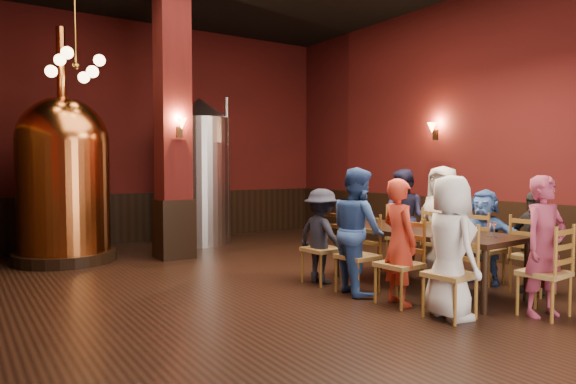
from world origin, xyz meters
TOP-DOWN VIEW (x-y plane):
  - room at (0.00, 0.00)m, footprint 10.00×10.02m
  - wainscot_right at (3.96, 0.00)m, footprint 0.08×9.90m
  - wainscot_back at (0.00, 4.96)m, footprint 7.90×0.08m
  - column at (-0.30, 2.80)m, footprint 0.58×0.58m
  - pendant_cluster at (-1.80, 2.90)m, footprint 0.90×0.90m
  - sconce_wall at (3.90, 0.80)m, footprint 0.20×0.20m
  - sconce_column at (-0.30, 2.50)m, footprint 0.20×0.20m
  - dining_table at (1.60, -1.01)m, footprint 1.17×2.47m
  - chair_0 at (0.83, -2.07)m, footprint 0.49×0.49m
  - person_0 at (0.83, -2.07)m, footprint 0.65×0.82m
  - chair_1 at (0.78, -1.40)m, footprint 0.49×0.49m
  - person_1 at (0.78, -1.40)m, footprint 0.42×0.57m
  - chair_2 at (0.73, -0.74)m, footprint 0.49×0.49m
  - person_2 at (0.73, -0.74)m, footprint 0.55×0.82m
  - chair_3 at (0.68, -0.08)m, footprint 0.49×0.49m
  - person_3 at (0.68, -0.08)m, footprint 0.55×0.86m
  - chair_4 at (2.52, -1.94)m, footprint 0.49×0.49m
  - person_4 at (2.52, -1.94)m, footprint 0.40×0.77m
  - chair_5 at (2.47, -1.28)m, footprint 0.49×0.49m
  - person_5 at (2.47, -1.28)m, footprint 0.65×1.22m
  - chair_6 at (2.42, -0.62)m, footprint 0.49×0.49m
  - person_6 at (2.42, -0.62)m, footprint 0.60×0.83m
  - chair_7 at (2.37, 0.05)m, footprint 0.49×0.49m
  - person_7 at (2.37, 0.05)m, footprint 0.60×0.82m
  - chair_8 at (1.71, -2.56)m, footprint 0.49×0.49m
  - person_8 at (1.71, -2.56)m, footprint 0.59×0.43m
  - copper_kettle at (-1.92, 3.43)m, footprint 1.83×1.83m
  - steel_vessel at (0.72, 4.02)m, footprint 1.50×1.50m
  - rose_vase at (1.44, -0.02)m, footprint 0.18×0.18m
  - wine_glass_0 at (1.73, -1.49)m, footprint 0.07×0.07m
  - wine_glass_1 at (1.87, -0.34)m, footprint 0.07×0.07m
  - wine_glass_2 at (1.74, -1.94)m, footprint 0.07×0.07m
  - wine_glass_3 at (1.54, -0.67)m, footprint 0.07×0.07m
  - wine_glass_4 at (1.74, -0.61)m, footprint 0.07×0.07m
  - wine_glass_5 at (1.80, -0.42)m, footprint 0.07×0.07m
  - wine_glass_6 at (1.39, -1.96)m, footprint 0.07×0.07m
  - wine_glass_7 at (1.75, -1.87)m, footprint 0.07×0.07m
  - wine_glass_8 at (1.55, -0.71)m, footprint 0.07×0.07m

SIDE VIEW (x-z plane):
  - chair_0 at x=0.83m, z-range 0.00..0.92m
  - chair_1 at x=0.78m, z-range 0.00..0.92m
  - chair_2 at x=0.73m, z-range 0.00..0.92m
  - chair_3 at x=0.68m, z-range 0.00..0.92m
  - chair_4 at x=2.52m, z-range 0.00..0.92m
  - chair_5 at x=2.47m, z-range 0.00..0.92m
  - chair_6 at x=2.42m, z-range 0.00..0.92m
  - chair_7 at x=2.37m, z-range 0.00..0.92m
  - chair_8 at x=1.71m, z-range 0.00..0.92m
  - wainscot_right at x=3.96m, z-range 0.00..1.00m
  - wainscot_back at x=0.00m, z-range 0.00..1.00m
  - person_5 at x=2.47m, z-range 0.00..1.26m
  - person_3 at x=0.68m, z-range 0.00..1.26m
  - person_4 at x=2.52m, z-range 0.00..1.26m
  - dining_table at x=1.60m, z-range 0.31..1.06m
  - person_1 at x=0.78m, z-range 0.00..1.43m
  - person_8 at x=1.71m, z-range 0.00..1.47m
  - person_0 at x=0.83m, z-range 0.00..1.48m
  - person_7 at x=2.37m, z-range 0.00..1.52m
  - person_2 at x=0.73m, z-range 0.00..1.55m
  - person_6 at x=2.42m, z-range 0.00..1.56m
  - wine_glass_0 at x=1.73m, z-range 0.75..0.92m
  - wine_glass_1 at x=1.87m, z-range 0.75..0.92m
  - wine_glass_2 at x=1.74m, z-range 0.75..0.92m
  - wine_glass_3 at x=1.54m, z-range 0.75..0.92m
  - wine_glass_4 at x=1.74m, z-range 0.75..0.92m
  - wine_glass_5 at x=1.80m, z-range 0.75..0.92m
  - wine_glass_6 at x=1.39m, z-range 0.75..0.92m
  - wine_glass_7 at x=1.75m, z-range 0.75..0.92m
  - wine_glass_8 at x=1.55m, z-range 0.75..0.92m
  - rose_vase at x=1.44m, z-range 0.80..1.10m
  - copper_kettle at x=-1.92m, z-range -0.51..3.27m
  - steel_vessel at x=0.72m, z-range 0.00..2.91m
  - sconce_wall at x=3.90m, z-range 2.02..2.38m
  - sconce_column at x=-0.30m, z-range 2.02..2.38m
  - room at x=0.00m, z-range 0.00..4.50m
  - column at x=-0.30m, z-range 0.00..4.50m
  - pendant_cluster at x=-1.80m, z-range 2.25..3.95m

